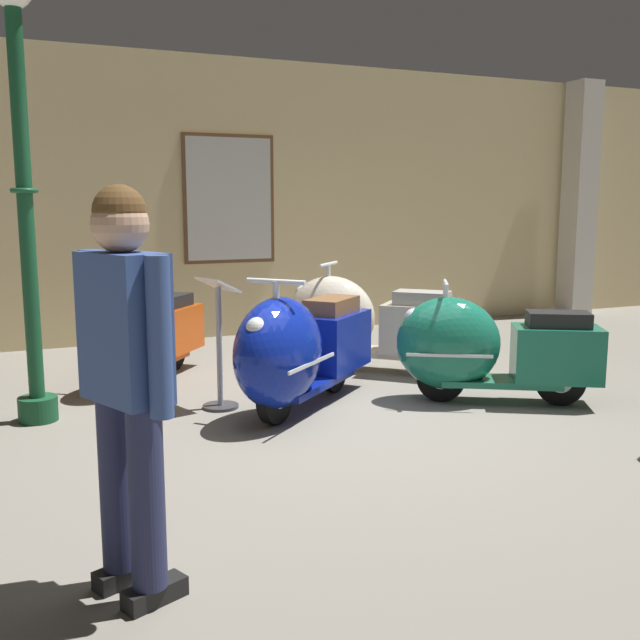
# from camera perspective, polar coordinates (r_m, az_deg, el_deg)

# --- Properties ---
(ground_plane) EXTENTS (60.00, 60.00, 0.00)m
(ground_plane) POSITION_cam_1_polar(r_m,az_deg,el_deg) (5.32, 3.21, -8.17)
(ground_plane) COLOR slate
(showroom_back_wall) EXTENTS (18.00, 0.63, 3.24)m
(showroom_back_wall) POSITION_cam_1_polar(r_m,az_deg,el_deg) (8.82, -7.15, 9.32)
(showroom_back_wall) COLOR #CCB784
(showroom_back_wall) RESTS_ON ground
(scooter_0) EXTENTS (1.34, 1.47, 0.95)m
(scooter_0) POSITION_cam_1_polar(r_m,az_deg,el_deg) (6.55, -13.97, -1.24)
(scooter_0) COLOR black
(scooter_0) RESTS_ON ground
(scooter_1) EXTENTS (1.62, 1.50, 1.05)m
(scooter_1) POSITION_cam_1_polar(r_m,az_deg,el_deg) (5.52, -1.85, -2.39)
(scooter_1) COLOR black
(scooter_1) RESTS_ON ground
(scooter_2) EXTENTS (1.53, 1.50, 1.02)m
(scooter_2) POSITION_cam_1_polar(r_m,az_deg,el_deg) (6.94, 2.98, -0.13)
(scooter_2) COLOR black
(scooter_2) RESTS_ON ground
(scooter_3) EXTENTS (1.60, 1.19, 0.97)m
(scooter_3) POSITION_cam_1_polar(r_m,az_deg,el_deg) (5.93, 12.45, -2.16)
(scooter_3) COLOR black
(scooter_3) RESTS_ON ground
(lamppost) EXTENTS (0.28, 0.28, 3.15)m
(lamppost) POSITION_cam_1_polar(r_m,az_deg,el_deg) (5.57, -22.14, 9.70)
(lamppost) COLOR #144728
(lamppost) RESTS_ON ground
(visitor_0) EXTENTS (0.37, 0.52, 1.65)m
(visitor_0) POSITION_cam_1_polar(r_m,az_deg,el_deg) (2.93, -14.92, -3.50)
(visitor_0) COLOR black
(visitor_0) RESTS_ON ground
(info_stanchion) EXTENTS (0.31, 0.37, 1.02)m
(info_stanchion) POSITION_cam_1_polar(r_m,az_deg,el_deg) (5.68, -7.87, -2.70)
(info_stanchion) COLOR #333338
(info_stanchion) RESTS_ON ground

